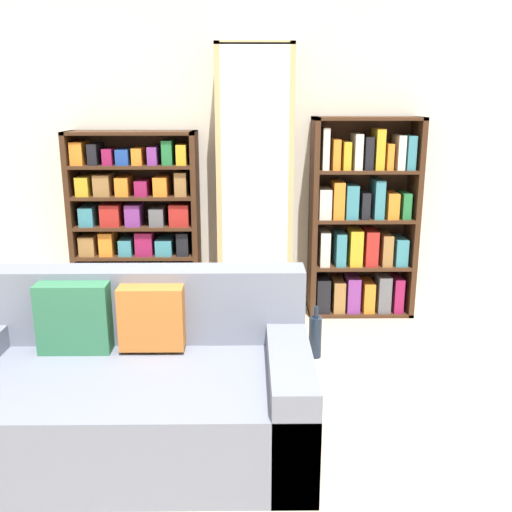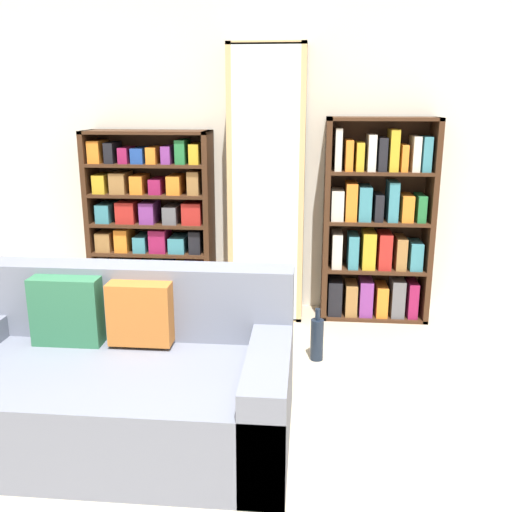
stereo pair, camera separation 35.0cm
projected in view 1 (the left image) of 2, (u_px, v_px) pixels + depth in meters
ground_plane at (228, 505)px, 2.39m from camera, size 16.00×16.00×0.00m
wall_back at (238, 139)px, 4.43m from camera, size 6.70×0.06×2.70m
couch at (131, 389)px, 2.79m from camera, size 1.73×0.95×0.80m
bookshelf_left at (136, 230)px, 4.40m from camera, size 0.97×0.32×1.42m
display_cabinet at (255, 186)px, 4.31m from camera, size 0.56×0.36×2.03m
bookshelf_right at (362, 224)px, 4.41m from camera, size 0.81×0.32×1.53m
wine_bottle at (315, 336)px, 3.74m from camera, size 0.09×0.09×0.35m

